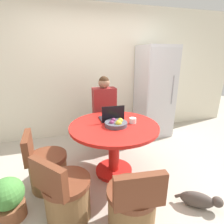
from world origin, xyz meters
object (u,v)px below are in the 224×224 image
(laptop, at_px, (112,117))
(fruit_bowl, at_px, (116,123))
(chair_near_camera, at_px, (132,207))
(chair_near_left_corner, at_px, (66,196))
(refrigerator, at_px, (154,92))
(person_seated, at_px, (104,110))
(potted_plant, at_px, (9,199))
(cat, at_px, (199,200))
(dining_table, at_px, (114,138))
(chair_left_side, at_px, (47,169))

(laptop, xyz_separation_m, fruit_bowl, (-0.00, -0.24, -0.01))
(laptop, bearing_deg, chair_near_camera, 84.47)
(chair_near_left_corner, relative_size, fruit_bowl, 2.53)
(refrigerator, bearing_deg, laptop, -142.03)
(person_seated, xyz_separation_m, potted_plant, (-1.32, -1.27, -0.47))
(chair_near_camera, height_order, fruit_bowl, fruit_bowl)
(chair_near_left_corner, height_order, cat, chair_near_left_corner)
(refrigerator, xyz_separation_m, chair_near_left_corner, (-1.90, -1.72, -0.66))
(laptop, bearing_deg, refrigerator, -142.03)
(laptop, bearing_deg, dining_table, 84.31)
(person_seated, bearing_deg, chair_left_side, 42.53)
(chair_left_side, xyz_separation_m, chair_near_camera, (0.82, -0.85, 0.00))
(fruit_bowl, distance_m, cat, 1.30)
(chair_near_camera, height_order, potted_plant, chair_near_camera)
(refrigerator, distance_m, chair_near_camera, 2.50)
(chair_near_left_corner, bearing_deg, potted_plant, 33.21)
(chair_near_camera, height_order, cat, chair_near_camera)
(refrigerator, relative_size, chair_left_side, 2.40)
(cat, relative_size, potted_plant, 0.92)
(chair_near_left_corner, height_order, fruit_bowl, fruit_bowl)
(chair_left_side, bearing_deg, cat, -119.84)
(laptop, relative_size, potted_plant, 0.69)
(chair_near_left_corner, distance_m, potted_plant, 0.60)
(chair_left_side, distance_m, potted_plant, 0.52)
(chair_near_camera, xyz_separation_m, fruit_bowl, (0.10, 0.86, 0.52))
(chair_left_side, bearing_deg, chair_near_camera, -139.47)
(refrigerator, relative_size, chair_near_camera, 2.40)
(fruit_bowl, relative_size, potted_plant, 0.64)
(chair_near_left_corner, distance_m, person_seated, 1.67)
(laptop, xyz_separation_m, cat, (0.73, -1.06, -0.70))
(person_seated, distance_m, laptop, 0.65)
(dining_table, distance_m, laptop, 0.31)
(fruit_bowl, bearing_deg, potted_plant, -163.14)
(person_seated, distance_m, potted_plant, 1.89)
(person_seated, relative_size, fruit_bowl, 4.35)
(potted_plant, bearing_deg, chair_near_camera, -21.74)
(potted_plant, bearing_deg, laptop, 26.02)
(dining_table, distance_m, potted_plant, 1.38)
(cat, bearing_deg, chair_left_side, -171.67)
(chair_near_camera, xyz_separation_m, potted_plant, (-1.18, 0.47, -0.03))
(dining_table, bearing_deg, chair_near_camera, -95.49)
(chair_left_side, relative_size, laptop, 2.35)
(fruit_bowl, bearing_deg, person_seated, 87.52)
(laptop, distance_m, cat, 1.47)
(laptop, relative_size, cat, 0.76)
(dining_table, xyz_separation_m, chair_near_left_corner, (-0.69, -0.60, -0.29))
(fruit_bowl, distance_m, potted_plant, 1.44)
(chair_near_left_corner, bearing_deg, cat, -142.08)
(chair_near_camera, bearing_deg, person_seated, -89.13)
(dining_table, height_order, chair_near_camera, chair_near_camera)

